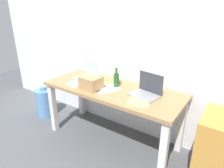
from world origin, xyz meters
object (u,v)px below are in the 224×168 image
object	(u,v)px
laptop_left	(88,75)
beer_bottle	(116,79)
filing_cabinet	(220,152)
laptop_right	(146,91)
desk	(112,96)
cardboard_box	(91,83)
water_cooler_jug	(45,102)
computer_mouse	(118,81)

from	to	relation	value
laptop_left	beer_bottle	size ratio (longest dim) A/B	1.41
laptop_left	filing_cabinet	bearing A→B (deg)	-1.82
laptop_right	beer_bottle	distance (m)	0.41
desk	cardboard_box	bearing A→B (deg)	-141.32
water_cooler_jug	laptop_left	bearing A→B (deg)	12.88
water_cooler_jug	computer_mouse	bearing A→B (deg)	13.43
laptop_left	laptop_right	xyz separation A→B (m)	(0.88, -0.04, 0.01)
computer_mouse	water_cooler_jug	xyz separation A→B (m)	(-1.19, -0.28, -0.53)
laptop_left	laptop_right	size ratio (longest dim) A/B	1.00
computer_mouse	cardboard_box	xyz separation A→B (m)	(-0.16, -0.34, 0.06)
cardboard_box	water_cooler_jug	bearing A→B (deg)	176.64
beer_bottle	filing_cabinet	xyz separation A→B (m)	(1.20, -0.03, -0.47)
desk	laptop_left	world-z (taller)	laptop_left
laptop_left	cardboard_box	bearing A→B (deg)	-42.56
laptop_right	filing_cabinet	world-z (taller)	laptop_right
water_cooler_jug	desk	bearing A→B (deg)	4.45
laptop_left	desk	bearing A→B (deg)	-10.18
computer_mouse	filing_cabinet	size ratio (longest dim) A/B	0.14
laptop_right	beer_bottle	bearing A→B (deg)	177.43
desk	laptop_right	size ratio (longest dim) A/B	4.90
laptop_right	laptop_left	bearing A→B (deg)	177.53
water_cooler_jug	filing_cabinet	bearing A→B (deg)	2.89
desk	filing_cabinet	xyz separation A→B (m)	(1.22, 0.03, -0.27)
beer_bottle	cardboard_box	distance (m)	0.31
desk	cardboard_box	size ratio (longest dim) A/B	7.01
laptop_left	cardboard_box	world-z (taller)	laptop_left
desk	cardboard_box	world-z (taller)	cardboard_box
laptop_right	beer_bottle	size ratio (longest dim) A/B	1.40
laptop_left	cardboard_box	distance (m)	0.35
desk	beer_bottle	bearing A→B (deg)	71.90
cardboard_box	filing_cabinet	xyz separation A→B (m)	(1.42, 0.18, -0.45)
desk	filing_cabinet	size ratio (longest dim) A/B	2.36
computer_mouse	water_cooler_jug	distance (m)	1.33
filing_cabinet	beer_bottle	bearing A→B (deg)	178.41
computer_mouse	water_cooler_jug	world-z (taller)	computer_mouse
laptop_left	computer_mouse	bearing A→B (deg)	14.45
laptop_right	water_cooler_jug	world-z (taller)	laptop_right
cardboard_box	filing_cabinet	size ratio (longest dim) A/B	0.34
desk	computer_mouse	bearing A→B (deg)	101.55
water_cooler_jug	filing_cabinet	size ratio (longest dim) A/B	0.68
computer_mouse	filing_cabinet	distance (m)	1.33
beer_bottle	laptop_left	bearing A→B (deg)	177.60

